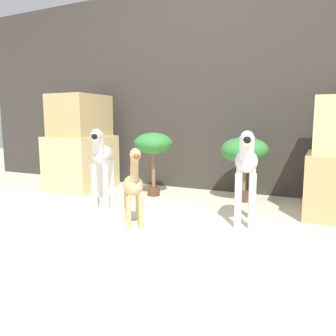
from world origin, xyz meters
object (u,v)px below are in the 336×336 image
at_px(potted_palm_back, 245,152).
at_px(potted_palm_front, 153,146).
at_px(zebra_left, 102,159).
at_px(zebra_right, 246,166).
at_px(giraffe_figurine, 133,184).

bearing_deg(potted_palm_back, potted_palm_front, -170.84).
height_order(zebra_left, potted_palm_front, zebra_left).
xyz_separation_m(zebra_left, potted_palm_back, (1.06, 0.75, 0.04)).
height_order(zebra_right, zebra_left, same).
relative_size(zebra_left, potted_palm_front, 1.08).
bearing_deg(potted_palm_front, potted_palm_back, 9.16).
height_order(zebra_right, potted_palm_front, zebra_right).
bearing_deg(giraffe_figurine, potted_palm_front, 109.06).
xyz_separation_m(zebra_right, giraffe_figurine, (-0.72, -0.37, -0.12)).
height_order(zebra_left, potted_palm_back, zebra_left).
xyz_separation_m(zebra_right, potted_palm_back, (-0.16, 0.70, 0.04)).
bearing_deg(zebra_left, potted_palm_back, 35.14).
distance_m(zebra_right, giraffe_figurine, 0.82).
relative_size(giraffe_figurine, potted_palm_back, 0.95).
bearing_deg(giraffe_figurine, potted_palm_back, 62.25).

